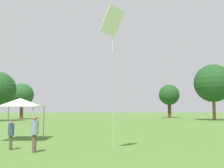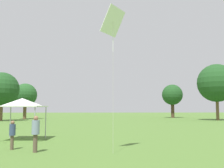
% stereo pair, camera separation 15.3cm
% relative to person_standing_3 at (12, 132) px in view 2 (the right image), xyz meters
% --- Properties ---
extents(person_standing_3, '(0.44, 0.44, 1.56)m').
position_rel_person_standing_3_xyz_m(person_standing_3, '(0.00, 0.00, 0.00)').
color(person_standing_3, brown).
rests_on(person_standing_3, ground).
extents(person_standing_5, '(0.51, 0.51, 1.84)m').
position_rel_person_standing_3_xyz_m(person_standing_5, '(1.48, -0.95, 0.17)').
color(person_standing_5, brown).
rests_on(person_standing_5, ground).
extents(canopy_tent, '(3.19, 3.19, 2.96)m').
position_rel_person_standing_3_xyz_m(canopy_tent, '(-0.83, 4.42, 1.70)').
color(canopy_tent, white).
rests_on(canopy_tent, ground).
extents(kite_2, '(1.37, 1.56, 7.34)m').
position_rel_person_standing_3_xyz_m(kite_2, '(5.40, -1.49, 5.69)').
color(kite_2, white).
rests_on(kite_2, ground).
extents(distant_tree_0, '(7.33, 7.33, 10.84)m').
position_rel_person_standing_3_xyz_m(distant_tree_0, '(27.15, 34.76, 6.23)').
color(distant_tree_0, brown).
rests_on(distant_tree_0, ground).
extents(distant_tree_1, '(6.29, 6.29, 8.96)m').
position_rel_person_standing_3_xyz_m(distant_tree_1, '(-13.49, 34.43, 4.86)').
color(distant_tree_1, brown).
rests_on(distant_tree_1, ground).
extents(distant_tree_2, '(5.01, 5.01, 7.72)m').
position_rel_person_standing_3_xyz_m(distant_tree_2, '(-11.63, 43.09, 4.24)').
color(distant_tree_2, brown).
rests_on(distant_tree_2, ground).
extents(distant_tree_3, '(5.08, 5.08, 8.23)m').
position_rel_person_standing_3_xyz_m(distant_tree_3, '(22.58, 49.61, 4.69)').
color(distant_tree_3, '#473323').
rests_on(distant_tree_3, ground).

